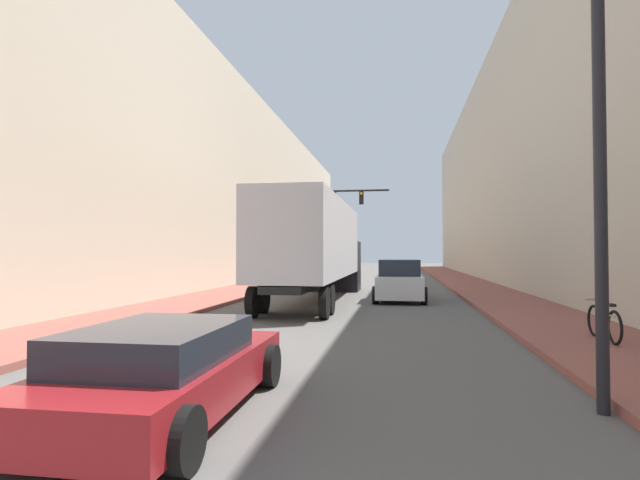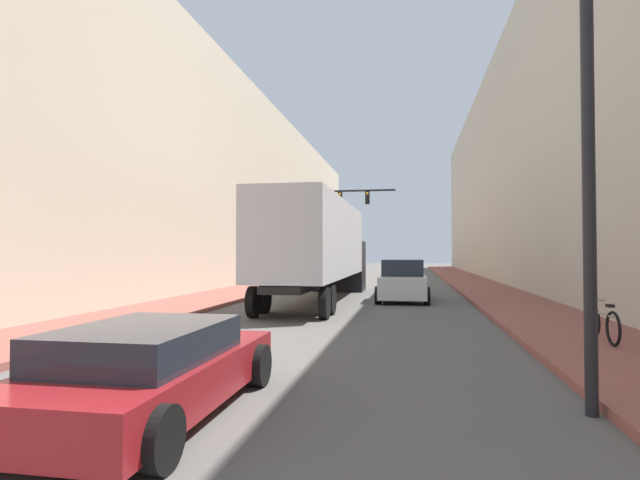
# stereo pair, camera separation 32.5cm
# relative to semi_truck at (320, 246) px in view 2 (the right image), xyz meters

# --- Properties ---
(sidewalk_right) EXTENTS (3.16, 80.00, 0.15)m
(sidewalk_right) POSITION_rel_semi_truck_xyz_m (7.73, 9.87, -2.26)
(sidewalk_right) COLOR brown
(sidewalk_right) RESTS_ON ground
(sidewalk_left) EXTENTS (3.16, 80.00, 0.15)m
(sidewalk_left) POSITION_rel_semi_truck_xyz_m (-4.77, 9.87, -2.26)
(sidewalk_left) COLOR brown
(sidewalk_left) RESTS_ON ground
(building_right) EXTENTS (6.00, 80.00, 15.45)m
(building_right) POSITION_rel_semi_truck_xyz_m (12.31, 9.87, 5.39)
(building_right) COLOR #BCB29E
(building_right) RESTS_ON ground
(building_left) EXTENTS (6.00, 80.00, 13.19)m
(building_left) POSITION_rel_semi_truck_xyz_m (-9.35, 9.87, 4.26)
(building_left) COLOR beige
(building_left) RESTS_ON ground
(semi_truck) EXTENTS (2.59, 13.88, 4.09)m
(semi_truck) POSITION_rel_semi_truck_xyz_m (0.00, 0.00, 0.00)
(semi_truck) COLOR silver
(semi_truck) RESTS_ON ground
(sedan_car) EXTENTS (2.13, 4.39, 1.16)m
(sedan_car) POSITION_rel_semi_truck_xyz_m (0.50, -14.85, -1.76)
(sedan_car) COLOR maroon
(sedan_car) RESTS_ON ground
(suv_car) EXTENTS (2.16, 4.54, 1.76)m
(suv_car) POSITION_rel_semi_truck_xyz_m (3.43, 0.91, -1.50)
(suv_car) COLOR silver
(suv_car) RESTS_ON ground
(traffic_signal_gantry) EXTENTS (5.88, 0.35, 6.68)m
(traffic_signal_gantry) POSITION_rel_semi_truck_xyz_m (-1.72, 13.89, 2.26)
(traffic_signal_gantry) COLOR black
(traffic_signal_gantry) RESTS_ON ground
(street_lamp) EXTENTS (0.44, 0.44, 7.77)m
(street_lamp) POSITION_rel_semi_truck_xyz_m (6.00, -13.91, 2.56)
(street_lamp) COLOR black
(street_lamp) RESTS_ON ground
(parked_bicycle) EXTENTS (0.44, 1.82, 0.86)m
(parked_bicycle) POSITION_rel_semi_truck_xyz_m (7.82, -9.11, -1.80)
(parked_bicycle) COLOR black
(parked_bicycle) RESTS_ON sidewalk_right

